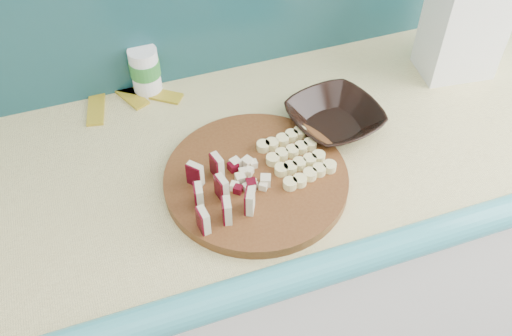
{
  "coord_description": "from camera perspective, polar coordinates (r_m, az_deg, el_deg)",
  "views": [
    {
      "loc": [
        -0.25,
        0.74,
        1.72
      ],
      "look_at": [
        -0.02,
        1.42,
        0.95
      ],
      "focal_mm": 40.0,
      "sensor_mm": 36.0,
      "label": 1
    }
  ],
  "objects": [
    {
      "name": "canister",
      "position": [
        1.27,
        -11.03,
        9.59
      ],
      "size": [
        0.07,
        0.07,
        0.11
      ],
      "rotation": [
        0.0,
        0.0,
        -0.25
      ],
      "color": "white",
      "rests_on": "kitchen_counter"
    },
    {
      "name": "flour_bag",
      "position": [
        1.35,
        20.29,
        13.81
      ],
      "size": [
        0.17,
        0.13,
        0.27
      ],
      "primitive_type": "cube",
      "rotation": [
        0.0,
        0.0,
        -0.12
      ],
      "color": "white",
      "rests_on": "kitchen_counter"
    },
    {
      "name": "kitchen_counter",
      "position": [
        1.52,
        3.14,
        -9.65
      ],
      "size": [
        2.2,
        0.63,
        0.91
      ],
      "color": "white",
      "rests_on": "ground"
    },
    {
      "name": "banana_slices",
      "position": [
        1.09,
        3.97,
        1.08
      ],
      "size": [
        0.12,
        0.14,
        0.02
      ],
      "color": "#E5D98C",
      "rests_on": "cutting_board"
    },
    {
      "name": "cutting_board",
      "position": [
        1.08,
        -0.0,
        -1.12
      ],
      "size": [
        0.39,
        0.39,
        0.02
      ],
      "primitive_type": "cylinder",
      "rotation": [
        0.0,
        0.0,
        0.14
      ],
      "color": "#4A260F",
      "rests_on": "kitchen_counter"
    },
    {
      "name": "brown_bowl",
      "position": [
        1.19,
        7.85,
        4.95
      ],
      "size": [
        0.22,
        0.22,
        0.05
      ],
      "primitive_type": "imported",
      "rotation": [
        0.0,
        0.0,
        0.2
      ],
      "color": "black",
      "rests_on": "kitchen_counter"
    },
    {
      "name": "apple_chunks",
      "position": [
        1.06,
        -1.08,
        -0.81
      ],
      "size": [
        0.06,
        0.05,
        0.02
      ],
      "color": "#F6EEC4",
      "rests_on": "cutting_board"
    },
    {
      "name": "banana_peel",
      "position": [
        1.31,
        -13.23,
        7.22
      ],
      "size": [
        0.22,
        0.18,
        0.01
      ],
      "rotation": [
        0.0,
        0.0,
        0.24
      ],
      "color": "yellow",
      "rests_on": "kitchen_counter"
    },
    {
      "name": "apple_wedges",
      "position": [
        1.01,
        -4.04,
        -2.55
      ],
      "size": [
        0.11,
        0.15,
        0.05
      ],
      "color": "beige",
      "rests_on": "cutting_board"
    }
  ]
}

